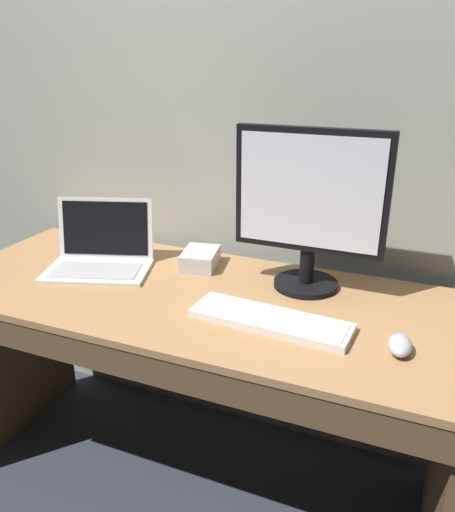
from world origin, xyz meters
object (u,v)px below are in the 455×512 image
computer_mouse (400,345)px  wired_keyboard (270,320)px  external_monitor (310,205)px  external_drive_box (200,259)px  laptop_white (100,254)px

computer_mouse → wired_keyboard: bearing=172.5°
external_monitor → wired_keyboard: 0.37m
external_monitor → computer_mouse: (0.31, -0.27, -0.25)m
wired_keyboard → external_drive_box: size_ratio=2.91×
external_monitor → wired_keyboard: size_ratio=1.10×
external_monitor → external_drive_box: bearing=174.8°
external_monitor → computer_mouse: size_ratio=5.00×
laptop_white → computer_mouse: (1.01, -0.17, -0.03)m
external_monitor → computer_mouse: external_monitor is taller
wired_keyboard → computer_mouse: size_ratio=4.53×
external_drive_box → computer_mouse: bearing=-24.0°
external_monitor → wired_keyboard: (-0.03, -0.26, -0.26)m
external_monitor → external_drive_box: external_monitor is taller
external_monitor → wired_keyboard: external_monitor is taller
laptop_white → wired_keyboard: laptop_white is taller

